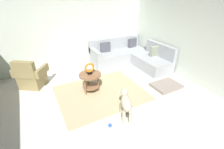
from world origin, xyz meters
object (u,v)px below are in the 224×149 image
dog (126,103)px  dog_toy_ball (110,125)px  side_table (90,78)px  torus_sculpture (90,68)px  dog_bed_mat (166,86)px  sectional_couch (130,56)px  armchair (31,77)px

dog → dog_toy_ball: dog is taller
side_table → torus_sculpture: 0.29m
dog_bed_mat → dog_toy_ball: dog_bed_mat is taller
sectional_couch → armchair: bearing=-178.9°
dog_bed_mat → side_table: bearing=157.5°
armchair → dog_bed_mat: size_ratio=1.25×
side_table → dog: (0.30, -1.33, -0.04)m
sectional_couch → dog_toy_ball: sectional_couch is taller
side_table → torus_sculpture: size_ratio=1.84×
dog_bed_mat → dog: bearing=-164.3°
dog_bed_mat → dog: (-1.72, -0.48, 0.33)m
side_table → dog_toy_ball: size_ratio=7.30×
dog_toy_ball → armchair: bearing=117.3°
torus_sculpture → dog: torus_sculpture is taller
side_table → dog_toy_ball: bearing=-95.7°
sectional_couch → side_table: 2.32m
dog → dog_bed_mat: bearing=38.5°
sectional_couch → dog_bed_mat: size_ratio=2.81×
torus_sculpture → dog_toy_ball: torus_sculpture is taller
armchair → torus_sculpture: (1.42, -1.03, 0.39)m
sectional_couch → armchair: size_ratio=2.25×
side_table → dog_bed_mat: (2.03, -0.84, -0.37)m
sectional_couch → dog_bed_mat: 1.95m
sectional_couch → armchair: (-3.46, -0.07, 0.03)m
torus_sculpture → dog_bed_mat: torus_sculpture is taller
armchair → side_table: size_ratio=1.67×
sectional_couch → side_table: size_ratio=3.75×
torus_sculpture → dog: 1.40m
sectional_couch → torus_sculpture: sectional_couch is taller
dog_toy_ball → dog_bed_mat: bearing=15.5°
side_table → sectional_couch: bearing=28.2°
dog_toy_ball → sectional_couch: bearing=49.3°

